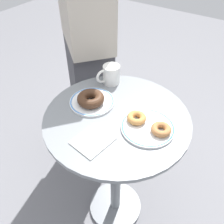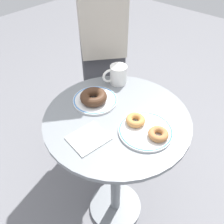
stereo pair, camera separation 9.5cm
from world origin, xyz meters
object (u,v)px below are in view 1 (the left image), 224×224
object	(u,v)px
donut_old_fashioned	(137,118)
coffee_mug	(111,75)
donut_cinnamon	(161,129)
paper_napkin	(92,140)
donut_chocolate	(91,98)
person_figure	(88,49)
cafe_table	(116,154)
plate_right	(148,127)
plate_left	(92,102)

from	to	relation	value
donut_old_fashioned	coffee_mug	xyz separation A→B (m)	(-0.24, 0.17, 0.02)
donut_cinnamon	paper_napkin	world-z (taller)	donut_cinnamon
donut_old_fashioned	paper_napkin	bearing A→B (deg)	-116.13
paper_napkin	donut_chocolate	bearing A→B (deg)	128.49
donut_cinnamon	donut_old_fashioned	distance (m)	0.11
donut_old_fashioned	person_figure	xyz separation A→B (m)	(-0.51, 0.33, 0.00)
person_figure	cafe_table	bearing A→B (deg)	-39.26
cafe_table	person_figure	bearing A→B (deg)	140.74
plate_right	paper_napkin	xyz separation A→B (m)	(-0.14, -0.17, -0.00)
donut_chocolate	coffee_mug	xyz separation A→B (m)	(-0.02, 0.18, 0.01)
donut_cinnamon	donut_old_fashioned	world-z (taller)	same
plate_left	plate_right	world-z (taller)	same
donut_cinnamon	paper_napkin	bearing A→B (deg)	-138.27
cafe_table	donut_cinnamon	size ratio (longest dim) A/B	10.22
cafe_table	paper_napkin	world-z (taller)	paper_napkin
plate_right	donut_old_fashioned	distance (m)	0.06
paper_napkin	coffee_mug	bearing A→B (deg)	113.99
plate_right	person_figure	distance (m)	0.65
donut_old_fashioned	coffee_mug	size ratio (longest dim) A/B	0.66
coffee_mug	donut_old_fashioned	bearing A→B (deg)	-35.47
plate_right	paper_napkin	world-z (taller)	plate_right
donut_chocolate	person_figure	xyz separation A→B (m)	(-0.29, 0.34, -0.00)
donut_old_fashioned	paper_napkin	distance (m)	0.20
donut_cinnamon	plate_left	bearing A→B (deg)	179.65
donut_old_fashioned	person_figure	bearing A→B (deg)	146.66
plate_right	donut_cinnamon	distance (m)	0.06
plate_right	person_figure	xyz separation A→B (m)	(-0.56, 0.34, 0.02)
cafe_table	plate_right	xyz separation A→B (m)	(0.14, 0.01, 0.25)
coffee_mug	person_figure	size ratio (longest dim) A/B	0.07
donut_cinnamon	donut_old_fashioned	size ratio (longest dim) A/B	1.00
plate_left	person_figure	distance (m)	0.44
plate_right	cafe_table	bearing A→B (deg)	-176.95
plate_left	donut_chocolate	distance (m)	0.03
cafe_table	donut_old_fashioned	bearing A→B (deg)	8.59
donut_chocolate	coffee_mug	world-z (taller)	coffee_mug
paper_napkin	person_figure	bearing A→B (deg)	129.69
donut_cinnamon	coffee_mug	distance (m)	0.39
paper_napkin	donut_old_fashioned	bearing A→B (deg)	63.87
plate_left	plate_right	size ratio (longest dim) A/B	0.94
cafe_table	donut_old_fashioned	size ratio (longest dim) A/B	10.22
donut_chocolate	paper_napkin	world-z (taller)	donut_chocolate
cafe_table	person_figure	size ratio (longest dim) A/B	0.47
donut_cinnamon	coffee_mug	world-z (taller)	coffee_mug
plate_right	donut_cinnamon	xyz separation A→B (m)	(0.05, 0.00, 0.02)
plate_right	donut_old_fashioned	world-z (taller)	donut_old_fashioned
donut_old_fashioned	plate_right	bearing A→B (deg)	-5.72
plate_left	person_figure	size ratio (longest dim) A/B	0.12
donut_chocolate	person_figure	world-z (taller)	person_figure
donut_cinnamon	plate_right	bearing A→B (deg)	-177.47
cafe_table	donut_chocolate	size ratio (longest dim) A/B	6.65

